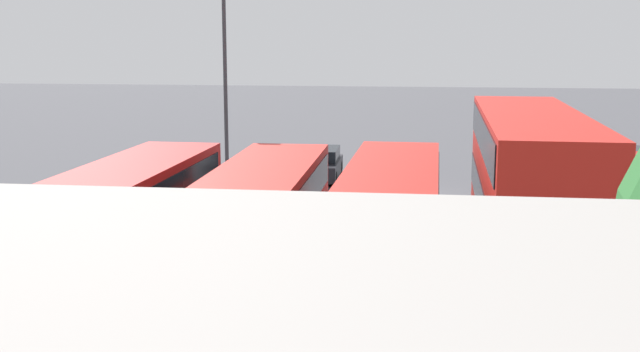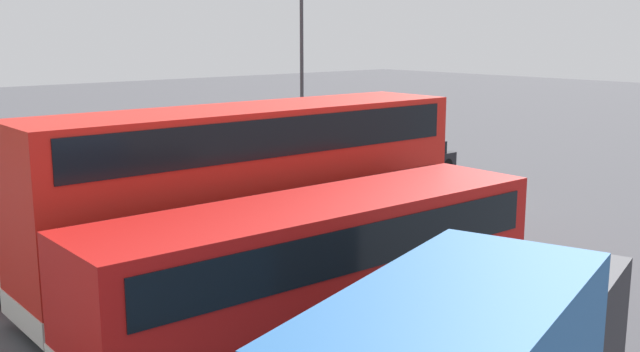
{
  "view_description": "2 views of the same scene",
  "coord_description": "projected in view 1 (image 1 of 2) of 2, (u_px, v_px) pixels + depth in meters",
  "views": [
    {
      "loc": [
        -0.74,
        31.67,
        6.57
      ],
      "look_at": [
        2.87,
        3.66,
        1.49
      ],
      "focal_mm": 44.26,
      "sensor_mm": 36.0,
      "label": 1
    },
    {
      "loc": [
        -18.2,
        20.95,
        6.35
      ],
      "look_at": [
        2.25,
        3.19,
        1.02
      ],
      "focal_mm": 41.49,
      "sensor_mm": 36.0,
      "label": 2
    }
  ],
  "objects": [
    {
      "name": "bus_single_deck_third",
      "position": [
        390.0,
        218.0,
        21.54
      ],
      "size": [
        2.83,
        11.73,
        2.95
      ],
      "color": "red",
      "rests_on": "ground"
    },
    {
      "name": "bus_single_deck_fifth",
      "position": [
        123.0,
        216.0,
        21.83
      ],
      "size": [
        2.82,
        11.04,
        2.95
      ],
      "color": "#B71411",
      "rests_on": "ground"
    },
    {
      "name": "lamp_post_tall",
      "position": [
        225.0,
        66.0,
        32.24
      ],
      "size": [
        0.7,
        0.3,
        9.24
      ],
      "color": "#38383D",
      "rests_on": "ground"
    },
    {
      "name": "bus_double_decker_second",
      "position": [
        529.0,
        192.0,
        20.98
      ],
      "size": [
        2.85,
        11.53,
        4.55
      ],
      "color": "red",
      "rests_on": "ground"
    },
    {
      "name": "waste_bin_yellow",
      "position": [
        96.0,
        176.0,
        34.52
      ],
      "size": [
        0.6,
        0.6,
        0.95
      ],
      "primitive_type": "cylinder",
      "color": "yellow",
      "rests_on": "ground"
    },
    {
      "name": "car_hatchback_silver",
      "position": [
        320.0,
        164.0,
        36.19
      ],
      "size": [
        1.89,
        4.15,
        1.43
      ],
      "color": "black",
      "rests_on": "ground"
    },
    {
      "name": "car_small_green",
      "position": [
        628.0,
        163.0,
        36.41
      ],
      "size": [
        3.73,
        4.49,
        1.43
      ],
      "color": "silver",
      "rests_on": "ground"
    },
    {
      "name": "bus_single_deck_fourth",
      "position": [
        260.0,
        219.0,
        21.47
      ],
      "size": [
        2.68,
        10.89,
        2.95
      ],
      "color": "red",
      "rests_on": "ground"
    },
    {
      "name": "ground_plane",
      "position": [
        401.0,
        198.0,
        32.16
      ],
      "size": [
        140.0,
        140.0,
        0.0
      ],
      "primitive_type": "plane",
      "color": "#47474C"
    }
  ]
}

